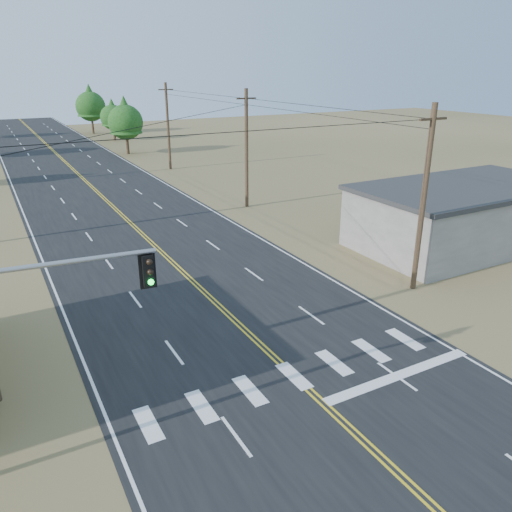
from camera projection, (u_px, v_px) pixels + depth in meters
road at (137, 230)px, 38.02m from camera, size 15.00×200.00×0.02m
building_right at (464, 216)px, 34.37m from camera, size 15.00×8.00×4.00m
utility_pole_right_near at (423, 199)px, 26.17m from camera, size 1.80×0.30×10.00m
utility_pole_right_mid at (247, 148)px, 42.57m from camera, size 1.80×0.30×10.00m
utility_pole_right_far at (168, 126)px, 58.97m from camera, size 1.80×0.30×10.00m
signal_mast_left at (21, 335)px, 14.02m from camera, size 5.68×0.94×6.71m
tree_right_near at (125, 119)px, 69.52m from camera, size 4.82×4.82×8.03m
tree_right_mid at (113, 115)px, 83.11m from camera, size 4.12×4.12×6.86m
tree_right_far at (90, 103)px, 91.25m from camera, size 5.32×5.32×8.87m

